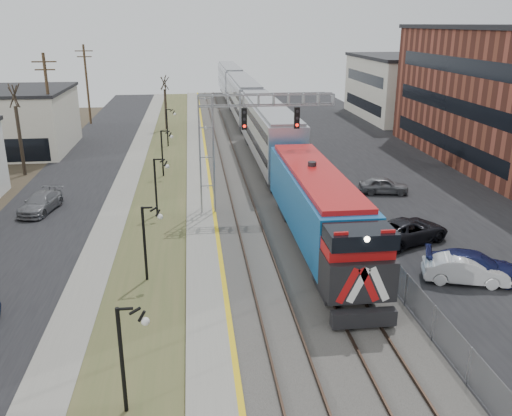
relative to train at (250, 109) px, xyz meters
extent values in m
cube|color=black|center=(-17.00, -21.31, -2.90)|extent=(7.00, 120.00, 0.04)
cube|color=gray|center=(-12.50, -21.31, -2.88)|extent=(2.00, 120.00, 0.08)
cube|color=#47512B|center=(-9.50, -21.31, -2.89)|extent=(4.00, 120.00, 0.06)
cube|color=gray|center=(-6.50, -21.31, -2.80)|extent=(2.00, 120.00, 0.24)
cube|color=#595651|center=(-1.50, -21.31, -2.82)|extent=(8.00, 120.00, 0.20)
cube|color=black|center=(10.50, -21.31, -2.90)|extent=(16.00, 120.00, 0.04)
cube|color=gold|center=(-5.62, -21.31, -2.67)|extent=(0.24, 120.00, 0.01)
cube|color=#2D2119|center=(-4.25, -21.31, -2.64)|extent=(0.08, 120.00, 0.15)
cube|color=#2D2119|center=(-2.75, -21.31, -2.64)|extent=(0.08, 120.00, 0.15)
cube|color=#2D2119|center=(-0.75, -21.31, -2.64)|extent=(0.08, 120.00, 0.15)
cube|color=#2D2119|center=(0.75, -21.31, -2.64)|extent=(0.08, 120.00, 0.15)
cube|color=#125695|center=(0.00, -35.72, -0.44)|extent=(3.00, 17.00, 4.25)
cube|color=black|center=(0.00, -44.42, -2.22)|extent=(2.80, 0.50, 0.70)
cube|color=#9A9CA4|center=(0.00, -15.42, 0.09)|extent=(3.00, 22.00, 5.33)
cube|color=#9A9CA4|center=(0.00, 7.38, 0.09)|extent=(3.00, 22.00, 5.33)
cube|color=#9A9CA4|center=(0.00, 30.18, 0.09)|extent=(3.00, 22.00, 5.33)
cube|color=gray|center=(-6.00, -28.31, 1.08)|extent=(1.00, 1.00, 8.00)
cube|color=gray|center=(-2.00, -28.31, 4.83)|extent=(9.00, 0.80, 0.80)
cube|color=black|center=(-3.50, -28.76, 3.68)|extent=(0.35, 0.25, 1.40)
cube|color=black|center=(0.00, -28.76, 3.68)|extent=(0.35, 0.25, 1.40)
cylinder|color=black|center=(-9.50, -48.31, -0.92)|extent=(0.14, 0.14, 4.00)
cylinder|color=black|center=(-9.50, -38.31, -0.92)|extent=(0.14, 0.14, 4.00)
cylinder|color=black|center=(-9.50, -28.31, -0.92)|extent=(0.14, 0.14, 4.00)
cylinder|color=black|center=(-9.50, -18.31, -0.92)|extent=(0.14, 0.14, 4.00)
cylinder|color=black|center=(-9.50, -6.31, -0.92)|extent=(0.14, 0.14, 4.00)
cylinder|color=#4C3823|center=(-20.00, -11.31, 2.08)|extent=(0.28, 0.28, 10.00)
cylinder|color=#4C3823|center=(-20.00, 8.69, 2.08)|extent=(0.28, 0.28, 10.00)
cube|color=gray|center=(2.70, -21.31, -2.12)|extent=(0.04, 120.00, 1.60)
cube|color=beige|center=(24.50, 8.69, 1.08)|extent=(16.00, 18.00, 8.00)
cylinder|color=#382D23|center=(-21.50, -16.31, 0.06)|extent=(0.30, 0.30, 5.95)
cylinder|color=#382D23|center=(-10.00, 3.69, -0.47)|extent=(0.30, 0.30, 4.90)
imported|color=white|center=(6.54, -40.49, -2.23)|extent=(4.42, 2.64, 1.38)
imported|color=black|center=(5.73, -34.97, -2.19)|extent=(5.75, 4.28, 1.45)
imported|color=#161C4D|center=(7.18, -40.14, -2.21)|extent=(5.28, 3.66, 1.42)
imported|color=slate|center=(7.60, -25.35, -2.28)|extent=(3.99, 2.20, 1.29)
imported|color=slate|center=(-17.59, -26.62, -2.27)|extent=(2.66, 4.74, 1.30)
camera|label=1|loc=(-6.93, -63.91, 9.63)|focal=38.00mm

